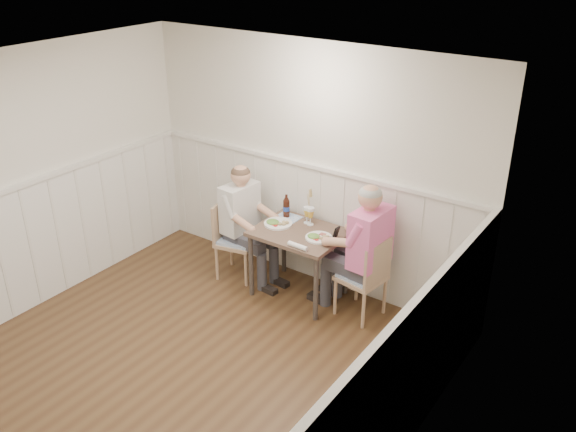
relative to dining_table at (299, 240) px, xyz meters
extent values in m
plane|color=#472E1A|center=(-0.14, -1.84, -0.65)|extent=(4.50, 4.50, 0.00)
cube|color=silver|center=(-0.14, 0.41, 0.65)|extent=(4.00, 0.04, 2.60)
cube|color=silver|center=(-2.14, -1.84, 0.65)|extent=(0.04, 4.50, 2.60)
cube|color=silver|center=(1.86, -1.84, 0.65)|extent=(0.04, 4.50, 2.60)
cube|color=white|center=(-0.14, -1.84, 1.94)|extent=(4.00, 4.50, 0.02)
cube|color=silver|center=(-0.14, 0.39, 0.00)|extent=(3.98, 0.03, 1.30)
cube|color=silver|center=(-2.13, -1.84, 0.00)|extent=(0.03, 4.48, 1.30)
cube|color=silver|center=(1.84, -1.84, 0.00)|extent=(0.03, 4.48, 1.30)
cube|color=silver|center=(-0.14, 0.38, 0.67)|extent=(3.98, 0.06, 0.04)
cube|color=silver|center=(-2.11, -1.84, 0.67)|extent=(0.06, 4.48, 0.04)
cube|color=silver|center=(1.83, -1.84, 0.67)|extent=(0.06, 4.48, 0.04)
cube|color=brown|center=(0.00, 0.00, 0.08)|extent=(0.90, 0.70, 0.04)
cylinder|color=#3F3833|center=(-0.40, -0.30, -0.29)|extent=(0.05, 0.05, 0.71)
cylinder|color=#3F3833|center=(-0.40, 0.30, -0.29)|extent=(0.05, 0.05, 0.71)
cylinder|color=#3F3833|center=(0.40, -0.30, -0.29)|extent=(0.05, 0.05, 0.71)
cylinder|color=#3F3833|center=(0.40, 0.30, -0.29)|extent=(0.05, 0.05, 0.71)
cube|color=tan|center=(0.71, 0.04, -0.23)|extent=(0.47, 0.47, 0.04)
cube|color=#5885C1|center=(0.71, 0.04, -0.19)|extent=(0.42, 0.42, 0.03)
cube|color=tan|center=(0.90, 0.01, 0.01)|extent=(0.09, 0.41, 0.43)
cylinder|color=tan|center=(0.86, -0.16, -0.45)|extent=(0.04, 0.04, 0.40)
cylinder|color=tan|center=(0.51, -0.10, -0.45)|extent=(0.04, 0.04, 0.40)
cylinder|color=tan|center=(0.91, 0.19, -0.45)|extent=(0.04, 0.04, 0.40)
cylinder|color=tan|center=(0.56, 0.24, -0.45)|extent=(0.04, 0.04, 0.40)
cube|color=tan|center=(-0.77, -0.06, -0.22)|extent=(0.49, 0.49, 0.04)
cube|color=#5885C1|center=(-0.77, -0.06, -0.19)|extent=(0.44, 0.44, 0.03)
cube|color=tan|center=(-0.95, -0.10, 0.01)|extent=(0.12, 0.41, 0.43)
cylinder|color=tan|center=(-0.98, 0.07, -0.45)|extent=(0.04, 0.04, 0.40)
cylinder|color=tan|center=(-0.63, 0.15, -0.45)|extent=(0.04, 0.04, 0.40)
cylinder|color=tan|center=(-0.90, -0.27, -0.45)|extent=(0.04, 0.04, 0.40)
cylinder|color=tan|center=(-0.56, -0.20, -0.45)|extent=(0.04, 0.04, 0.40)
cube|color=#3F3F47|center=(0.76, 0.06, -0.41)|extent=(0.49, 0.45, 0.47)
cube|color=#3F3F47|center=(0.55, 0.07, -0.11)|extent=(0.47, 0.41, 0.14)
cube|color=pink|center=(0.76, 0.06, 0.24)|extent=(0.29, 0.48, 0.58)
sphere|color=tan|center=(0.76, 0.06, 0.65)|extent=(0.23, 0.23, 0.23)
sphere|color=#A5A5A0|center=(0.76, 0.06, 0.68)|extent=(0.22, 0.22, 0.22)
cube|color=black|center=(0.38, 0.09, 0.24)|extent=(0.02, 0.07, 0.14)
cube|color=#3F3F47|center=(-0.74, -0.01, -0.43)|extent=(0.46, 0.43, 0.44)
cube|color=#3F3F47|center=(-0.55, -0.03, -0.15)|extent=(0.44, 0.39, 0.13)
cube|color=white|center=(-0.74, -0.01, 0.17)|extent=(0.28, 0.45, 0.53)
sphere|color=tan|center=(-0.74, -0.01, 0.56)|extent=(0.21, 0.21, 0.21)
sphere|color=#4C3828|center=(-0.74, -0.01, 0.58)|extent=(0.20, 0.20, 0.20)
cylinder|color=white|center=(0.25, -0.02, 0.11)|extent=(0.27, 0.27, 0.02)
ellipsoid|color=#3F722D|center=(0.21, -0.05, 0.15)|extent=(0.13, 0.11, 0.05)
sphere|color=tan|center=(0.31, -0.01, 0.14)|extent=(0.04, 0.04, 0.04)
cube|color=#98473F|center=(0.27, 0.04, 0.13)|extent=(0.08, 0.05, 0.01)
cylinder|color=white|center=(0.33, 0.04, 0.14)|extent=(0.06, 0.06, 0.03)
cylinder|color=white|center=(-0.27, 0.00, 0.11)|extent=(0.30, 0.30, 0.02)
ellipsoid|color=#3F722D|center=(-0.31, -0.03, 0.15)|extent=(0.15, 0.12, 0.06)
sphere|color=tan|center=(-0.20, 0.01, 0.14)|extent=(0.04, 0.04, 0.04)
cylinder|color=silver|center=(0.01, 0.19, 0.11)|extent=(0.07, 0.07, 0.01)
cylinder|color=silver|center=(0.01, 0.19, 0.15)|extent=(0.01, 0.01, 0.09)
cone|color=gold|center=(0.01, 0.19, 0.23)|extent=(0.08, 0.08, 0.08)
cylinder|color=silver|center=(0.01, 0.19, 0.28)|extent=(0.08, 0.08, 0.03)
cylinder|color=silver|center=(-0.04, 0.20, 0.11)|extent=(0.07, 0.07, 0.01)
cylinder|color=silver|center=(-0.04, 0.20, 0.15)|extent=(0.01, 0.01, 0.08)
cone|color=gold|center=(-0.04, 0.20, 0.22)|extent=(0.07, 0.07, 0.07)
cylinder|color=silver|center=(-0.04, 0.20, 0.27)|extent=(0.07, 0.07, 0.03)
cylinder|color=black|center=(-0.30, 0.20, 0.20)|extent=(0.07, 0.07, 0.19)
cone|color=black|center=(-0.30, 0.20, 0.31)|extent=(0.07, 0.07, 0.04)
cylinder|color=black|center=(-0.30, 0.20, 0.34)|extent=(0.03, 0.03, 0.03)
cylinder|color=#1F3E9B|center=(-0.30, 0.20, 0.20)|extent=(0.07, 0.07, 0.05)
cylinder|color=white|center=(0.19, -0.31, 0.13)|extent=(0.22, 0.06, 0.05)
cylinder|color=silver|center=(-0.08, 0.29, 0.14)|extent=(0.04, 0.04, 0.08)
cylinder|color=tan|center=(-0.08, 0.29, 0.28)|extent=(0.02, 0.02, 0.25)
cone|color=tan|center=(-0.08, 0.29, 0.43)|extent=(0.03, 0.03, 0.09)
cube|color=#5885C1|center=(-0.27, 0.20, 0.10)|extent=(0.26, 0.21, 0.01)
camera|label=1|loc=(3.06, -4.62, 2.92)|focal=38.00mm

